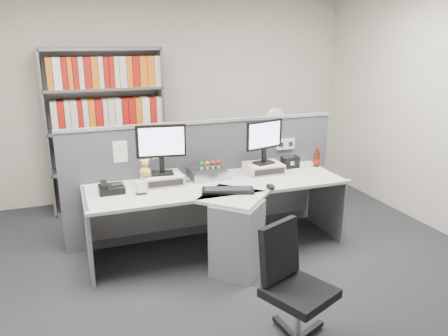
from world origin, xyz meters
name	(u,v)px	position (x,y,z in m)	size (l,w,h in m)	color
ground	(249,288)	(0.00, 0.00, 0.00)	(5.50, 5.50, 0.00)	#2B2D33
room_shell	(253,81)	(0.00, 0.00, 1.79)	(5.04, 5.54, 2.72)	beige
partition	(205,177)	(0.00, 1.25, 0.65)	(3.00, 0.08, 1.27)	#4C4D56
desk	(226,215)	(0.00, 0.60, 0.46)	(2.60, 1.20, 0.72)	beige
monitor_riser_left	(163,179)	(-0.53, 0.98, 0.77)	(0.38, 0.31, 0.10)	beige
monitor_riser_right	(264,168)	(0.57, 0.98, 0.77)	(0.38, 0.31, 0.10)	beige
monitor_left	(161,145)	(-0.53, 0.98, 1.11)	(0.48, 0.18, 0.49)	black
monitor_right	(264,138)	(0.57, 0.98, 1.10)	(0.45, 0.19, 0.47)	black
desktop_pc	(207,173)	(-0.05, 1.02, 0.77)	(0.36, 0.32, 0.09)	black
figurines	(210,164)	(-0.02, 1.00, 0.87)	(0.23, 0.05, 0.09)	beige
keyboard	(228,190)	(-0.01, 0.53, 0.74)	(0.52, 0.32, 0.03)	black
mouse	(270,187)	(0.41, 0.47, 0.74)	(0.08, 0.12, 0.05)	black
desk_phone	(111,188)	(-1.04, 0.90, 0.76)	(0.23, 0.21, 0.10)	black
desk_calendar	(141,189)	(-0.78, 0.75, 0.77)	(0.10, 0.07, 0.12)	black
plush_toy	(145,169)	(-0.70, 0.94, 0.90)	(0.10, 0.10, 0.18)	gold
speaker	(290,162)	(0.92, 1.04, 0.78)	(0.19, 0.11, 0.13)	black
cola_bottle	(317,159)	(1.23, 0.98, 0.80)	(0.07, 0.07, 0.23)	#3F190A
shelving_unit	(107,132)	(-0.90, 2.44, 0.98)	(1.41, 0.40, 2.00)	slate
filing_cabinet	(273,173)	(1.20, 1.99, 0.35)	(0.45, 0.61, 0.70)	slate
desk_fan	(275,123)	(1.20, 1.99, 1.04)	(0.31, 0.19, 0.53)	white
office_chair	(292,284)	(-0.01, -0.74, 0.47)	(0.58, 0.57, 0.87)	silver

